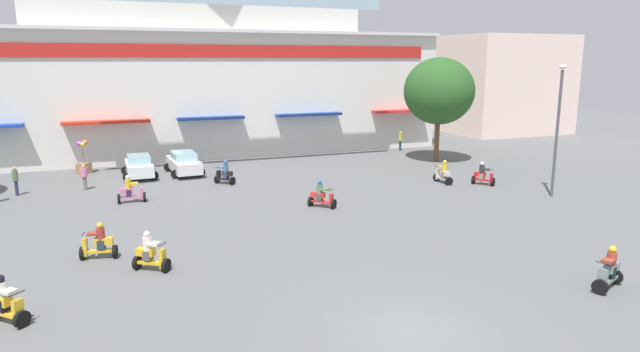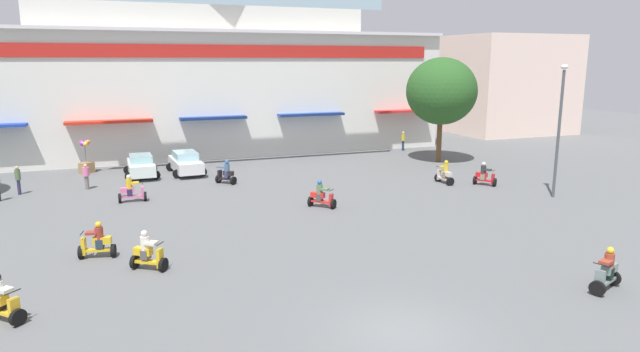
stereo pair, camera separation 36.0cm
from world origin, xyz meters
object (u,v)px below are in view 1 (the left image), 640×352
object	(u,v)px
pedestrian_2	(400,139)
scooter_rider_1	(322,196)
plaza_tree_1	(439,91)
scooter_rider_6	(225,174)
parked_car_0	(139,166)
scooter_rider_8	(483,175)
scooter_rider_4	(131,191)
parked_car_1	(184,163)
scooter_rider_5	(150,254)
scooter_rider_9	(443,174)
scooter_rider_7	(6,304)
pedestrian_0	(16,179)
scooter_rider_3	(609,271)
scooter_rider_2	(99,244)
pedestrian_3	(84,176)
streetlamp_near	(558,122)
balloon_vendor_cart	(83,160)

from	to	relation	value
pedestrian_2	scooter_rider_1	bearing A→B (deg)	-131.21
plaza_tree_1	scooter_rider_6	world-z (taller)	plaza_tree_1
parked_car_0	plaza_tree_1	bearing A→B (deg)	-5.53
scooter_rider_6	scooter_rider_8	xyz separation A→B (m)	(15.03, -6.08, -0.03)
scooter_rider_4	parked_car_1	bearing A→B (deg)	61.07
scooter_rider_5	pedestrian_2	size ratio (longest dim) A/B	0.92
scooter_rider_1	scooter_rider_9	world-z (taller)	scooter_rider_9
scooter_rider_7	pedestrian_0	world-z (taller)	pedestrian_0
plaza_tree_1	scooter_rider_7	bearing A→B (deg)	-145.53
parked_car_1	scooter_rider_3	distance (m)	27.31
scooter_rider_6	scooter_rider_7	xyz separation A→B (m)	(-9.89, -16.34, -0.00)
pedestrian_0	scooter_rider_3	bearing A→B (deg)	-47.14
scooter_rider_2	scooter_rider_7	bearing A→B (deg)	-117.52
scooter_rider_1	scooter_rider_5	bearing A→B (deg)	-146.47
parked_car_0	pedestrian_3	distance (m)	4.20
pedestrian_0	pedestrian_3	bearing A→B (deg)	1.54
parked_car_1	scooter_rider_9	distance (m)	17.41
scooter_rider_1	streetlamp_near	bearing A→B (deg)	-10.87
plaza_tree_1	scooter_rider_3	distance (m)	24.71
scooter_rider_4	scooter_rider_8	xyz separation A→B (m)	(20.78, -3.38, -0.03)
parked_car_1	scooter_rider_5	distance (m)	18.04
scooter_rider_6	scooter_rider_7	world-z (taller)	scooter_rider_6
scooter_rider_7	streetlamp_near	size ratio (longest dim) A/B	0.20
balloon_vendor_cart	parked_car_0	bearing A→B (deg)	-37.50
scooter_rider_1	scooter_rider_3	xyz separation A→B (m)	(5.24, -13.47, 0.03)
scooter_rider_1	pedestrian_0	distance (m)	17.81
scooter_rider_4	scooter_rider_7	bearing A→B (deg)	-106.87
scooter_rider_6	pedestrian_2	size ratio (longest dim) A/B	0.91
parked_car_1	balloon_vendor_cart	distance (m)	6.94
scooter_rider_3	scooter_rider_4	xyz separation A→B (m)	(-14.62, 18.22, -0.01)
scooter_rider_4	pedestrian_0	size ratio (longest dim) A/B	0.91
plaza_tree_1	scooter_rider_5	xyz separation A→B (m)	(-22.38, -15.53, -4.73)
parked_car_1	pedestrian_2	distance (m)	19.18
scooter_rider_4	scooter_rider_3	bearing A→B (deg)	-51.25
plaza_tree_1	scooter_rider_2	world-z (taller)	plaza_tree_1
parked_car_0	pedestrian_3	bearing A→B (deg)	-141.58
scooter_rider_1	scooter_rider_6	bearing A→B (deg)	115.94
parked_car_0	scooter_rider_5	world-z (taller)	scooter_rider_5
parked_car_0	pedestrian_3	size ratio (longest dim) A/B	2.49
scooter_rider_8	pedestrian_2	distance (m)	13.89
parked_car_1	scooter_rider_1	bearing A→B (deg)	-64.25
scooter_rider_4	pedestrian_2	xyz separation A→B (m)	(22.63, 10.39, 0.34)
scooter_rider_3	scooter_rider_5	distance (m)	16.20
plaza_tree_1	scooter_rider_5	bearing A→B (deg)	-145.24
pedestrian_2	balloon_vendor_cart	xyz separation A→B (m)	(-25.27, -0.91, -0.04)
scooter_rider_1	pedestrian_0	xyz separation A→B (m)	(-15.46, 8.84, 0.38)
scooter_rider_3	scooter_rider_8	distance (m)	16.07
scooter_rider_3	plaza_tree_1	bearing A→B (deg)	70.85
scooter_rider_1	scooter_rider_2	size ratio (longest dim) A/B	1.00
parked_car_1	scooter_rider_8	world-z (taller)	parked_car_1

